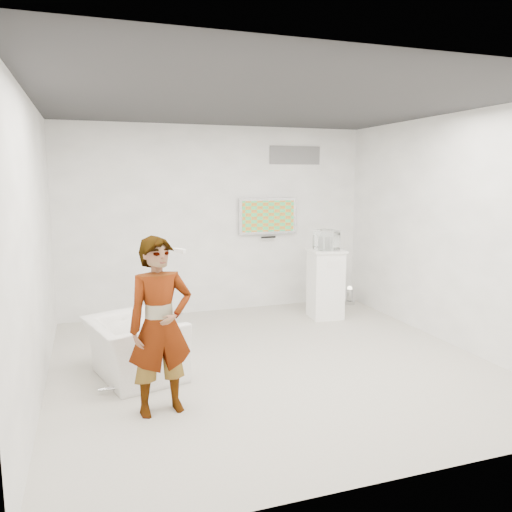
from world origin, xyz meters
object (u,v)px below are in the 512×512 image
(armchair, at_px, (135,348))
(floor_uplight, at_px, (350,296))
(pedestal, at_px, (325,284))
(tv, at_px, (267,216))
(person, at_px, (160,326))

(armchair, distance_m, floor_uplight, 4.38)
(pedestal, distance_m, floor_uplight, 1.06)
(tv, relative_size, pedestal, 0.93)
(floor_uplight, bearing_deg, person, -140.56)
(tv, relative_size, floor_uplight, 3.32)
(person, bearing_deg, floor_uplight, 30.66)
(armchair, relative_size, pedestal, 0.95)
(person, xyz_separation_m, armchair, (-0.17, 0.91, -0.50))
(person, distance_m, armchair, 1.05)
(pedestal, bearing_deg, floor_uplight, 38.14)
(person, xyz_separation_m, floor_uplight, (3.67, 3.02, -0.68))
(person, bearing_deg, armchair, 91.70)
(pedestal, bearing_deg, tv, 125.26)
(person, relative_size, armchair, 1.63)
(tv, xyz_separation_m, pedestal, (0.64, -0.91, -1.01))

